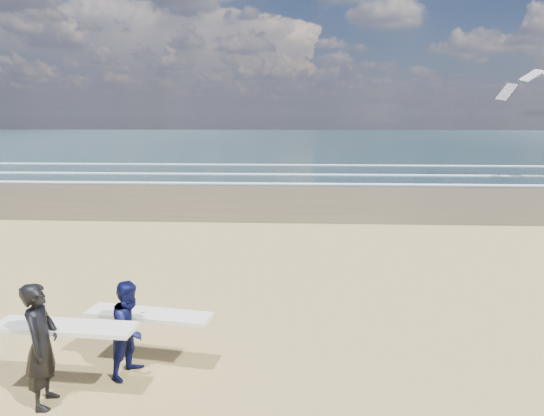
{
  "coord_description": "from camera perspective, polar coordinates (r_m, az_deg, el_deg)",
  "views": [
    {
      "loc": [
        3.19,
        -6.86,
        4.32
      ],
      "look_at": [
        2.52,
        6.0,
        1.8
      ],
      "focal_mm": 32.0,
      "sensor_mm": 36.0,
      "label": 1
    }
  ],
  "objects": [
    {
      "name": "ocean",
      "position": [
        80.74,
        15.14,
        7.64
      ],
      "size": [
        220.0,
        100.0,
        0.02
      ],
      "primitive_type": "cube",
      "color": "#162C32",
      "rests_on": "ground"
    },
    {
      "name": "foam_breakers",
      "position": [
        39.02,
        28.54,
        3.46
      ],
      "size": [
        220.0,
        11.7,
        0.05
      ],
      "color": "white",
      "rests_on": "ground"
    },
    {
      "name": "surfer_near",
      "position": [
        8.19,
        -25.23,
        -14.15
      ],
      "size": [
        2.23,
        1.06,
        1.92
      ],
      "color": "black",
      "rests_on": "ground"
    },
    {
      "name": "surfer_far",
      "position": [
        8.64,
        -16.1,
        -13.26
      ],
      "size": [
        2.25,
        1.26,
        1.63
      ],
      "color": "#0A0E3C",
      "rests_on": "ground"
    }
  ]
}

